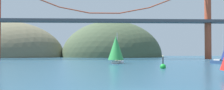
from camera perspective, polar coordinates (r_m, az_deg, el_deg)
The scene contains 5 objects.
headland_left at distance 164.71m, azimuth -21.40°, elevation -2.35°, with size 66.68×44.00×40.36m, color #6B664C.
headland_center at distance 156.28m, azimuth -0.04°, elevation -2.51°, with size 56.71×44.00×40.86m, color #425138.
suspension_bridge at distance 116.87m, azimuth -1.56°, elevation 5.23°, with size 124.77×6.00×34.27m.
sailboat_green_sail at distance 72.03m, azimuth 0.84°, elevation -0.86°, with size 5.13×8.06×8.12m.
channel_buoy at distance 52.34m, azimuth 10.47°, elevation -4.37°, with size 1.10×1.10×2.64m.
Camera 1 is at (-2.46, -21.07, 3.15)m, focal length 44.34 mm.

